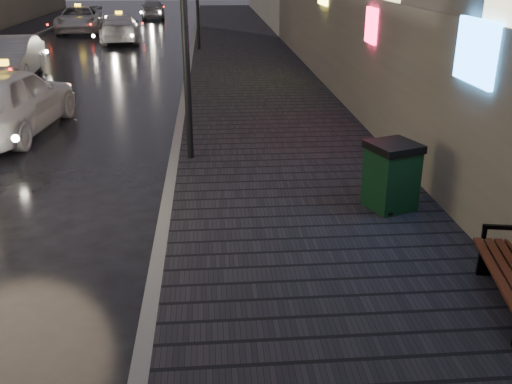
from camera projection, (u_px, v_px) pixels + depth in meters
ground at (13, 345)px, 6.41m from camera, size 120.00×120.00×0.00m
sidewalk at (244, 53)px, 26.06m from camera, size 4.60×58.00×0.15m
curb at (191, 54)px, 25.88m from camera, size 0.20×58.00×0.15m
trash_bin at (391, 175)px, 9.40m from camera, size 0.94×0.94×1.13m
taxi_near at (7, 101)px, 13.86m from camera, size 2.55×5.15×1.69m
car_left_mid at (11, 58)px, 20.60m from camera, size 1.85×4.55×1.47m
taxi_mid at (120, 28)px, 29.89m from camera, size 2.52×5.09×1.42m
taxi_far at (79, 19)px, 34.10m from camera, size 2.98×5.57×1.49m
car_far at (153, 9)px, 41.93m from camera, size 1.91×4.18×1.39m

